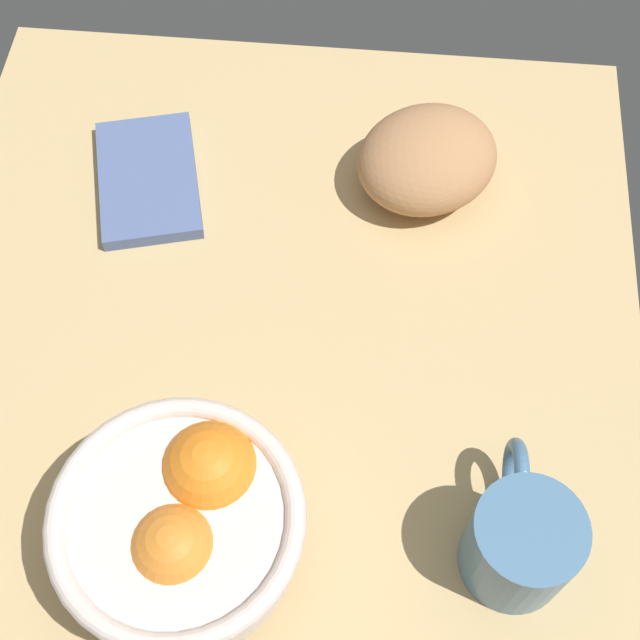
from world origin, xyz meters
TOP-DOWN VIEW (x-y plane):
  - ground_plane at (0.00, 0.00)cm, footprint 78.18×66.50cm
  - fruit_bowl at (17.30, -4.18)cm, footprint 18.89×18.89cm
  - bread_loaf at (-21.01, 12.83)cm, footprint 17.88×18.37cm
  - napkin_folded at (-18.55, -14.52)cm, footprint 16.95×13.04cm
  - mug at (15.77, 21.01)cm, footprint 12.74×8.42cm

SIDE VIEW (x-z plane):
  - ground_plane at x=0.00cm, z-range -3.00..0.00cm
  - napkin_folded at x=-18.55cm, z-range 0.00..1.50cm
  - bread_loaf at x=-21.01cm, z-range 0.00..7.72cm
  - mug at x=15.77cm, z-range 0.00..8.91cm
  - fruit_bowl at x=17.30cm, z-range 0.73..11.90cm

